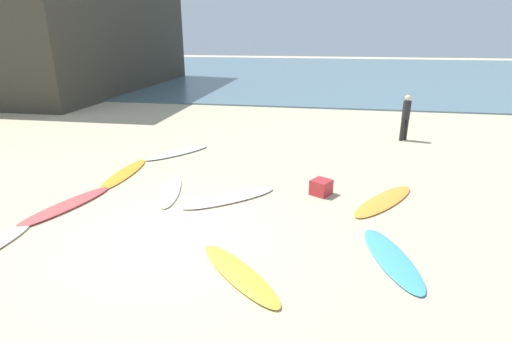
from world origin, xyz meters
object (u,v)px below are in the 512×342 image
Objects in this scene: surfboard_0 at (124,174)px; surfboard_8 at (384,201)px; surfboard_3 at (230,198)px; beach_cooler at (321,187)px; surfboard_2 at (392,258)px; beachgoer_near at (406,115)px; surfboard_1 at (170,190)px; surfboard_6 at (178,152)px; surfboard_7 at (66,206)px; surfboard_5 at (239,274)px.

surfboard_8 is (6.95, -0.62, -0.00)m from surfboard_0.
beach_cooler is at bearing 67.84° from surfboard_3.
beachgoer_near is (1.55, 8.43, 0.90)m from surfboard_2.
surfboard_3 is at bearing 157.81° from surfboard_1.
surfboard_3 is at bearing -20.13° from surfboard_0.
surfboard_0 is at bearing 28.93° from surfboard_8.
surfboard_8 is at bearing -168.54° from surfboard_6.
surfboard_1 is 0.88× the size of surfboard_7.
beachgoer_near reaches higher than surfboard_8.
beachgoer_near reaches higher than surfboard_6.
surfboard_0 is 1.19× the size of surfboard_2.
surfboard_7 reaches higher than surfboard_3.
surfboard_0 is 6.98m from surfboard_8.
surfboard_5 is (0.90, -2.99, 0.00)m from surfboard_3.
surfboard_1 is 3.24m from surfboard_6.
surfboard_7 is 1.48× the size of beachgoer_near.
surfboard_5 reaches higher than surfboard_3.
surfboard_0 is 1.07× the size of surfboard_6.
surfboard_6 reaches higher than surfboard_5.
surfboard_6 is at bearing 69.43° from surfboard_0.
surfboard_0 is at bearing -42.71° from surfboard_1.
surfboard_5 is at bearing -45.66° from surfboard_0.
surfboard_2 is 1.27× the size of beachgoer_near.
surfboard_7 is (-1.98, -1.32, 0.01)m from surfboard_1.
surfboard_7 is at bearing 156.44° from surfboard_2.
surfboard_6 reaches higher than surfboard_3.
beachgoer_near is (8.56, 7.50, 0.88)m from surfboard_7.
surfboard_1 is at bearing -177.73° from beachgoer_near.
surfboard_2 is 8.62m from beachgoer_near.
surfboard_6 is 0.96× the size of surfboard_7.
surfboard_7 reaches higher than surfboard_6.
surfboard_6 is 0.95× the size of surfboard_8.
beachgoer_near reaches higher than surfboard_0.
beachgoer_near is at bearing 21.34° from surfboard_5.
surfboard_2 is at bearing -141.36° from beachgoer_near.
beachgoer_near is at bearing -151.70° from surfboard_1.
surfboard_5 is 10.26m from beachgoer_near.
surfboard_2 is 2.55m from surfboard_8.
surfboard_0 is 9.89m from beachgoer_near.
surfboard_2 is 0.85× the size of surfboard_8.
surfboard_5 is at bearing -23.63° from surfboard_3.
beach_cooler is (4.72, -2.58, 0.15)m from surfboard_6.
beachgoer_near reaches higher than surfboard_5.
beach_cooler reaches higher than surfboard_0.
surfboard_3 is 4.18m from surfboard_6.
surfboard_6 is at bearing -86.99° from surfboard_1.
surfboard_0 is at bearing -149.01° from surfboard_3.
surfboard_1 is at bearing 143.56° from surfboard_6.
beach_cooler is at bearing 26.42° from surfboard_5.
surfboard_2 is 0.89× the size of surfboard_3.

